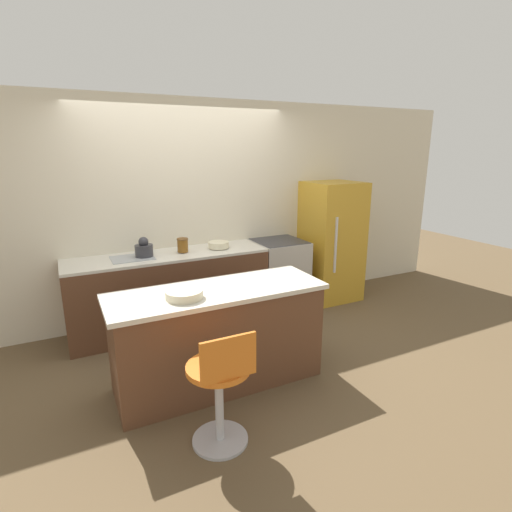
# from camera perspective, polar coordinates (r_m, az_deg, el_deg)

# --- Properties ---
(ground_plane) EXTENTS (14.00, 14.00, 0.00)m
(ground_plane) POSITION_cam_1_polar(r_m,az_deg,el_deg) (4.68, -6.77, -10.71)
(ground_plane) COLOR brown
(wall_back) EXTENTS (8.00, 0.06, 2.60)m
(wall_back) POSITION_cam_1_polar(r_m,az_deg,el_deg) (4.90, -9.91, 6.31)
(wall_back) COLOR beige
(wall_back) RESTS_ON ground_plane
(back_counter) EXTENTS (2.23, 0.61, 0.89)m
(back_counter) POSITION_cam_1_polar(r_m,az_deg,el_deg) (4.71, -12.14, -4.94)
(back_counter) COLOR brown
(back_counter) RESTS_ON ground_plane
(kitchen_island) EXTENTS (1.84, 0.65, 0.89)m
(kitchen_island) POSITION_cam_1_polar(r_m,az_deg,el_deg) (3.57, -5.38, -11.39)
(kitchen_island) COLOR brown
(kitchen_island) RESTS_ON ground_plane
(oven_range) EXTENTS (0.63, 0.62, 0.89)m
(oven_range) POSITION_cam_1_polar(r_m,az_deg,el_deg) (5.22, 3.28, -2.58)
(oven_range) COLOR #B7B2A8
(oven_range) RESTS_ON ground_plane
(refrigerator) EXTENTS (0.70, 0.68, 1.61)m
(refrigerator) POSITION_cam_1_polar(r_m,az_deg,el_deg) (5.54, 10.72, 2.06)
(refrigerator) COLOR gold
(refrigerator) RESTS_ON ground_plane
(stool_chair) EXTENTS (0.44, 0.44, 0.90)m
(stool_chair) POSITION_cam_1_polar(r_m,az_deg,el_deg) (2.89, -5.10, -18.38)
(stool_chair) COLOR #B7B7BC
(stool_chair) RESTS_ON ground_plane
(kettle) EXTENTS (0.19, 0.19, 0.22)m
(kettle) POSITION_cam_1_polar(r_m,az_deg,el_deg) (4.50, -15.72, 1.00)
(kettle) COLOR #333338
(kettle) RESTS_ON back_counter
(mixing_bowl) EXTENTS (0.24, 0.24, 0.07)m
(mixing_bowl) POSITION_cam_1_polar(r_m,az_deg,el_deg) (4.74, -5.38, 1.61)
(mixing_bowl) COLOR beige
(mixing_bowl) RESTS_ON back_counter
(canister_jar) EXTENTS (0.13, 0.13, 0.16)m
(canister_jar) POSITION_cam_1_polar(r_m,az_deg,el_deg) (4.60, -10.44, 1.55)
(canister_jar) COLOR brown
(canister_jar) RESTS_ON back_counter
(fruit_bowl) EXTENTS (0.30, 0.30, 0.07)m
(fruit_bowl) POSITION_cam_1_polar(r_m,az_deg,el_deg) (3.22, -10.22, -5.38)
(fruit_bowl) COLOR beige
(fruit_bowl) RESTS_ON kitchen_island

